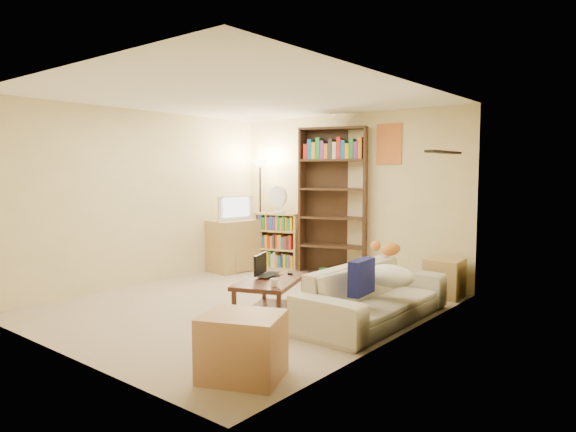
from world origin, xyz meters
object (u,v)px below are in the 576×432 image
at_px(coffee_table, 271,293).
at_px(short_bookshelf, 278,241).
at_px(tabby_cat, 388,249).
at_px(desk_fan, 278,199).
at_px(laptop, 273,276).
at_px(sofa, 375,294).
at_px(mug, 274,283).
at_px(tv_stand, 233,245).
at_px(end_cabinet, 242,346).
at_px(side_table, 444,278).
at_px(television, 233,208).
at_px(tall_bookshelf, 334,199).
at_px(floor_lamp, 260,182).

height_order(coffee_table, short_bookshelf, short_bookshelf).
bearing_deg(tabby_cat, short_bookshelf, 161.86).
distance_m(short_bookshelf, desk_fan, 0.71).
distance_m(tabby_cat, laptop, 1.55).
height_order(sofa, mug, sofa).
relative_size(mug, short_bookshelf, 0.10).
distance_m(tv_stand, end_cabinet, 4.46).
height_order(coffee_table, side_table, side_table).
relative_size(tabby_cat, desk_fan, 1.04).
bearing_deg(laptop, end_cabinet, -162.46).
bearing_deg(television, desk_fan, -43.68).
bearing_deg(tall_bookshelf, end_cabinet, -85.77).
distance_m(laptop, television, 2.89).
distance_m(tabby_cat, television, 3.02).
relative_size(short_bookshelf, desk_fan, 2.11).
bearing_deg(coffee_table, laptop, 95.13).
height_order(sofa, desk_fan, desk_fan).
distance_m(tv_stand, floor_lamp, 1.14).
xyz_separation_m(short_bookshelf, end_cabinet, (2.68, -3.61, -0.22)).
height_order(laptop, short_bookshelf, short_bookshelf).
relative_size(laptop, mug, 4.50).
relative_size(sofa, tabby_cat, 4.39).
bearing_deg(end_cabinet, desk_fan, 126.37).
xyz_separation_m(coffee_table, end_cabinet, (0.87, -1.35, -0.05)).
xyz_separation_m(coffee_table, side_table, (1.08, 2.18, -0.05)).
bearing_deg(television, laptop, -118.52).
height_order(tabby_cat, laptop, tabby_cat).
distance_m(television, side_table, 3.53).
height_order(mug, tv_stand, tv_stand).
height_order(tv_stand, side_table, tv_stand).
distance_m(sofa, end_cabinet, 2.02).
distance_m(tabby_cat, floor_lamp, 2.97).
bearing_deg(coffee_table, floor_lamp, 112.57).
relative_size(sofa, television, 2.97).
bearing_deg(television, floor_lamp, -18.28).
bearing_deg(tall_bookshelf, coffee_table, -91.77).
relative_size(tabby_cat, tv_stand, 0.56).
bearing_deg(laptop, desk_fan, 23.77).
relative_size(mug, tv_stand, 0.11).
bearing_deg(sofa, television, 71.77).
bearing_deg(side_table, sofa, -96.41).
relative_size(coffee_table, short_bookshelf, 1.23).
relative_size(laptop, television, 0.60).
height_order(laptop, floor_lamp, floor_lamp).
bearing_deg(tv_stand, side_table, 14.66).
relative_size(coffee_table, desk_fan, 2.61).
relative_size(coffee_table, floor_lamp, 0.64).
height_order(coffee_table, tall_bookshelf, tall_bookshelf).
bearing_deg(tabby_cat, floor_lamp, 165.37).
xyz_separation_m(tv_stand, floor_lamp, (0.21, 0.43, 1.04)).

